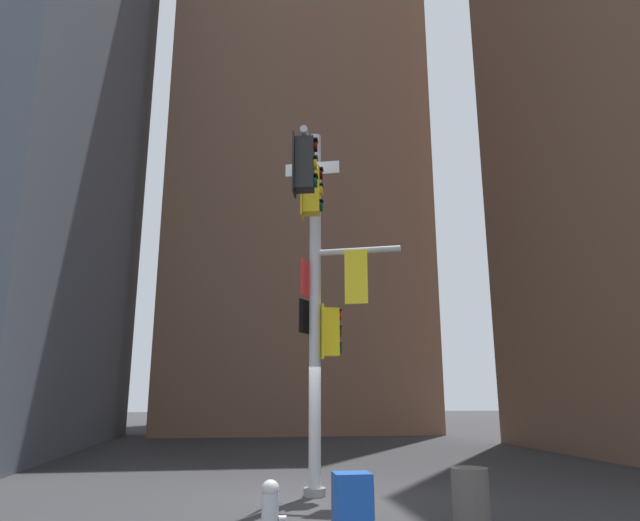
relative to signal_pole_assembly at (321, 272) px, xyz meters
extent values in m
plane|color=#2D2D30|center=(-0.06, 0.45, -4.42)|extent=(120.00, 120.00, 0.00)
cube|color=brown|center=(1.57, 23.81, 14.34)|extent=(14.47, 14.47, 37.52)
cylinder|color=#B2B2B5|center=(-0.06, 0.45, -0.57)|extent=(0.25, 0.25, 7.70)
cylinder|color=gray|center=(-0.06, 0.45, -4.34)|extent=(0.45, 0.45, 0.16)
cylinder|color=#B2B2B5|center=(-0.34, -0.75, 2.22)|extent=(0.69, 2.43, 0.14)
cylinder|color=#B2B2B5|center=(0.80, 0.12, 0.51)|extent=(1.77, 0.79, 0.14)
cube|color=gold|center=(-0.44, -0.34, 1.62)|extent=(0.14, 0.47, 1.14)
cube|color=gold|center=(-0.26, -0.39, 1.62)|extent=(0.41, 0.41, 1.00)
cylinder|color=#360605|center=(-0.06, -0.43, 1.97)|extent=(0.10, 0.21, 0.20)
cube|color=black|center=(-0.06, -0.43, 2.09)|extent=(0.12, 0.23, 0.02)
cylinder|color=yellow|center=(-0.06, -0.43, 1.62)|extent=(0.10, 0.21, 0.20)
cube|color=black|center=(-0.06, -0.43, 1.74)|extent=(0.12, 0.23, 0.02)
cylinder|color=#06311C|center=(-0.06, -0.43, 1.27)|extent=(0.10, 0.21, 0.20)
cube|color=black|center=(-0.06, -0.43, 1.39)|extent=(0.12, 0.23, 0.02)
cube|color=black|center=(-0.75, -1.66, 1.62)|extent=(0.14, 0.47, 1.14)
cube|color=black|center=(-0.56, -1.71, 1.62)|extent=(0.41, 0.41, 1.00)
cylinder|color=#360605|center=(-0.37, -1.75, 1.97)|extent=(0.10, 0.21, 0.20)
cube|color=black|center=(-0.36, -1.75, 2.09)|extent=(0.12, 0.23, 0.02)
cylinder|color=yellow|center=(-0.37, -1.75, 1.62)|extent=(0.10, 0.21, 0.20)
cube|color=black|center=(-0.36, -1.75, 1.74)|extent=(0.12, 0.23, 0.02)
cylinder|color=#06311C|center=(-0.37, -1.75, 1.27)|extent=(0.10, 0.21, 0.20)
cube|color=black|center=(-0.36, -1.75, 1.39)|extent=(0.12, 0.23, 0.02)
cube|color=yellow|center=(0.73, -0.06, -0.09)|extent=(0.46, 0.20, 1.14)
cube|color=yellow|center=(0.80, 0.12, -0.09)|extent=(0.44, 0.44, 1.00)
cylinder|color=#360605|center=(0.87, 0.31, 0.26)|extent=(0.21, 0.13, 0.20)
cube|color=black|center=(0.87, 0.31, 0.38)|extent=(0.23, 0.15, 0.02)
cylinder|color=yellow|center=(0.87, 0.31, -0.09)|extent=(0.21, 0.13, 0.20)
cube|color=black|center=(0.87, 0.31, 0.03)|extent=(0.23, 0.15, 0.02)
cylinder|color=#06311C|center=(0.87, 0.31, -0.44)|extent=(0.21, 0.13, 0.20)
cube|color=black|center=(0.87, 0.31, -0.32)|extent=(0.23, 0.15, 0.02)
cube|color=yellow|center=(0.07, 0.46, -1.19)|extent=(0.05, 0.48, 1.14)
cube|color=yellow|center=(0.26, 0.46, -1.19)|extent=(0.35, 0.35, 1.00)
cylinder|color=red|center=(0.46, 0.47, -0.84)|extent=(0.07, 0.20, 0.20)
cube|color=black|center=(0.47, 0.47, -0.72)|extent=(0.08, 0.22, 0.02)
cylinder|color=#3C2C06|center=(0.46, 0.47, -1.19)|extent=(0.07, 0.20, 0.20)
cube|color=black|center=(0.47, 0.47, -1.07)|extent=(0.08, 0.22, 0.02)
cylinder|color=#06311C|center=(0.46, 0.47, -1.54)|extent=(0.07, 0.20, 0.20)
cube|color=black|center=(0.47, 0.47, -1.42)|extent=(0.08, 0.22, 0.02)
cube|color=white|center=(-0.18, 0.12, 2.34)|extent=(1.13, 0.41, 0.28)
cube|color=#19479E|center=(-0.18, 0.12, 2.34)|extent=(1.09, 0.40, 0.24)
cube|color=red|center=(-0.26, 0.54, -0.03)|extent=(0.28, 0.59, 0.80)
cube|color=white|center=(-0.26, 0.54, -0.03)|extent=(0.26, 0.55, 0.76)
cube|color=black|center=(-0.24, 0.58, -0.86)|extent=(0.36, 0.50, 0.72)
cube|color=white|center=(-0.24, 0.58, -0.86)|extent=(0.33, 0.47, 0.68)
sphere|color=silver|center=(-1.19, -3.40, -3.67)|extent=(0.23, 0.23, 0.23)
cylinder|color=silver|center=(-1.03, -3.40, -4.04)|extent=(0.10, 0.09, 0.09)
cube|color=#194CB2|center=(-0.28, -4.28, -3.90)|extent=(0.44, 0.36, 1.04)
cube|color=black|center=(-0.06, -4.28, -3.69)|extent=(0.01, 0.29, 0.37)
cylinder|color=#59514C|center=(1.79, -2.83, -3.97)|extent=(0.54, 0.54, 0.89)
camera|label=1|loc=(-1.70, -11.17, -2.49)|focal=31.35mm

